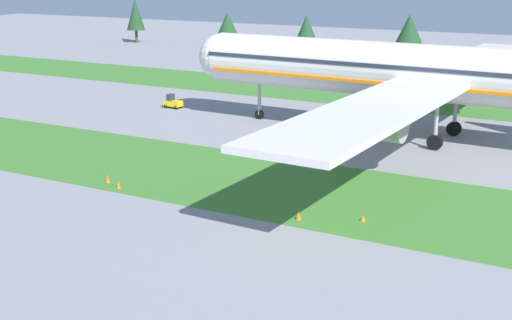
{
  "coord_description": "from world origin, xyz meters",
  "views": [
    {
      "loc": [
        28.93,
        -12.36,
        19.32
      ],
      "look_at": [
        2.84,
        35.42,
        4.0
      ],
      "focal_mm": 48.54,
      "sensor_mm": 36.0,
      "label": 1
    }
  ],
  "objects_px": {
    "taxiway_marker_1": "(118,185)",
    "taxiway_marker_0": "(108,179)",
    "taxiway_marker_2": "(298,216)",
    "taxiway_marker_3": "(363,218)",
    "pushback_tractor": "(173,102)",
    "airliner": "(429,73)"
  },
  "relations": [
    {
      "from": "taxiway_marker_1",
      "to": "taxiway_marker_0",
      "type": "bearing_deg",
      "value": 155.59
    },
    {
      "from": "taxiway_marker_2",
      "to": "taxiway_marker_1",
      "type": "bearing_deg",
      "value": -178.35
    },
    {
      "from": "taxiway_marker_3",
      "to": "pushback_tractor",
      "type": "bearing_deg",
      "value": 142.84
    },
    {
      "from": "taxiway_marker_2",
      "to": "taxiway_marker_3",
      "type": "distance_m",
      "value": 5.05
    },
    {
      "from": "taxiway_marker_0",
      "to": "pushback_tractor",
      "type": "bearing_deg",
      "value": 115.34
    },
    {
      "from": "taxiway_marker_2",
      "to": "pushback_tractor",
      "type": "bearing_deg",
      "value": 137.38
    },
    {
      "from": "taxiway_marker_1",
      "to": "taxiway_marker_2",
      "type": "height_order",
      "value": "same"
    },
    {
      "from": "taxiway_marker_0",
      "to": "taxiway_marker_3",
      "type": "relative_size",
      "value": 1.34
    },
    {
      "from": "taxiway_marker_1",
      "to": "pushback_tractor",
      "type": "bearing_deg",
      "value": 117.64
    },
    {
      "from": "airliner",
      "to": "taxiway_marker_2",
      "type": "height_order",
      "value": "airliner"
    },
    {
      "from": "pushback_tractor",
      "to": "taxiway_marker_3",
      "type": "height_order",
      "value": "pushback_tractor"
    },
    {
      "from": "airliner",
      "to": "taxiway_marker_3",
      "type": "distance_m",
      "value": 29.43
    },
    {
      "from": "pushback_tractor",
      "to": "taxiway_marker_3",
      "type": "xyz_separation_m",
      "value": [
        39.16,
        -29.68,
        -0.55
      ]
    },
    {
      "from": "airliner",
      "to": "taxiway_marker_0",
      "type": "distance_m",
      "value": 37.63
    },
    {
      "from": "taxiway_marker_1",
      "to": "taxiway_marker_3",
      "type": "height_order",
      "value": "taxiway_marker_1"
    },
    {
      "from": "airliner",
      "to": "taxiway_marker_1",
      "type": "xyz_separation_m",
      "value": [
        -19.36,
        -30.98,
        -7.43
      ]
    },
    {
      "from": "taxiway_marker_3",
      "to": "taxiway_marker_0",
      "type": "bearing_deg",
      "value": -175.93
    },
    {
      "from": "taxiway_marker_2",
      "to": "taxiway_marker_0",
      "type": "bearing_deg",
      "value": 178.75
    },
    {
      "from": "taxiway_marker_2",
      "to": "taxiway_marker_3",
      "type": "xyz_separation_m",
      "value": [
        4.57,
        2.16,
        -0.08
      ]
    },
    {
      "from": "pushback_tractor",
      "to": "taxiway_marker_0",
      "type": "relative_size",
      "value": 3.82
    },
    {
      "from": "airliner",
      "to": "pushback_tractor",
      "type": "relative_size",
      "value": 28.75
    },
    {
      "from": "pushback_tractor",
      "to": "taxiway_marker_2",
      "type": "distance_m",
      "value": 47.01
    }
  ]
}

